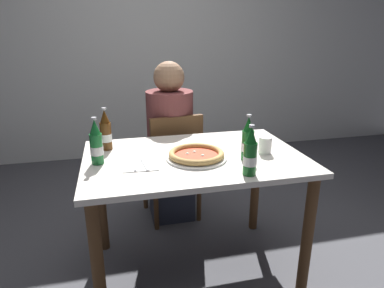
# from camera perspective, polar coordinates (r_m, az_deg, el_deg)

# --- Properties ---
(ground_plane) EXTENTS (8.00, 8.00, 0.00)m
(ground_plane) POSITION_cam_1_polar(r_m,az_deg,el_deg) (2.23, 0.32, -20.34)
(ground_plane) COLOR #4C4C51
(back_wall_tiled) EXTENTS (7.00, 0.10, 2.60)m
(back_wall_tiled) POSITION_cam_1_polar(r_m,az_deg,el_deg) (3.91, -7.66, 16.98)
(back_wall_tiled) COLOR white
(back_wall_tiled) RESTS_ON ground_plane
(dining_table_main) EXTENTS (1.20, 0.80, 0.75)m
(dining_table_main) POSITION_cam_1_polar(r_m,az_deg,el_deg) (1.89, 0.35, -5.19)
(dining_table_main) COLOR silver
(dining_table_main) RESTS_ON ground_plane
(chair_behind_table) EXTENTS (0.45, 0.45, 0.85)m
(chair_behind_table) POSITION_cam_1_polar(r_m,az_deg,el_deg) (2.50, -3.24, -2.95)
(chair_behind_table) COLOR brown
(chair_behind_table) RESTS_ON ground_plane
(diner_seated) EXTENTS (0.34, 0.34, 1.21)m
(diner_seated) POSITION_cam_1_polar(r_m,az_deg,el_deg) (2.51, -3.71, -0.40)
(diner_seated) COLOR #2D3342
(diner_seated) RESTS_ON ground_plane
(pizza_margherita_near) EXTENTS (0.33, 0.33, 0.04)m
(pizza_margherita_near) POSITION_cam_1_polar(r_m,az_deg,el_deg) (1.79, 0.64, -1.92)
(pizza_margherita_near) COLOR white
(pizza_margherita_near) RESTS_ON dining_table_main
(beer_bottle_left) EXTENTS (0.07, 0.07, 0.25)m
(beer_bottle_left) POSITION_cam_1_polar(r_m,az_deg,el_deg) (1.59, 9.91, -1.73)
(beer_bottle_left) COLOR #14591E
(beer_bottle_left) RESTS_ON dining_table_main
(beer_bottle_center) EXTENTS (0.07, 0.07, 0.25)m
(beer_bottle_center) POSITION_cam_1_polar(r_m,az_deg,el_deg) (1.78, -16.04, -0.04)
(beer_bottle_center) COLOR #196B2D
(beer_bottle_center) RESTS_ON dining_table_main
(beer_bottle_right) EXTENTS (0.07, 0.07, 0.25)m
(beer_bottle_right) POSITION_cam_1_polar(r_m,az_deg,el_deg) (1.78, 9.50, 0.50)
(beer_bottle_right) COLOR #14591E
(beer_bottle_right) RESTS_ON dining_table_main
(beer_bottle_extra) EXTENTS (0.07, 0.07, 0.25)m
(beer_bottle_extra) POSITION_cam_1_polar(r_m,az_deg,el_deg) (1.98, -14.53, 1.97)
(beer_bottle_extra) COLOR #512D0F
(beer_bottle_extra) RESTS_ON dining_table_main
(napkin_with_cutlery) EXTENTS (0.19, 0.19, 0.01)m
(napkin_with_cutlery) POSITION_cam_1_polar(r_m,az_deg,el_deg) (1.74, -8.81, -3.51)
(napkin_with_cutlery) COLOR white
(napkin_with_cutlery) RESTS_ON dining_table_main
(paper_cup) EXTENTS (0.07, 0.07, 0.09)m
(paper_cup) POSITION_cam_1_polar(r_m,az_deg,el_deg) (1.91, 12.38, -0.20)
(paper_cup) COLOR white
(paper_cup) RESTS_ON dining_table_main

